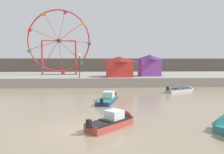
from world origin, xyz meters
TOP-DOWN VIEW (x-y plane):
  - ground_plane at (0.00, 0.00)m, footprint 240.00×240.00m
  - quay_promenade at (0.00, 27.81)m, footprint 110.00×18.67m
  - distant_town_skyline at (0.00, 52.10)m, footprint 140.00×3.00m
  - motorboat_faded_red at (2.02, 0.57)m, footprint 3.34×3.30m
  - motorboat_navy_blue at (1.99, 9.02)m, footprint 2.43×5.75m
  - motorboat_pale_grey at (11.07, 14.09)m, footprint 4.37×2.95m
  - ferris_wheel_red_frame at (-6.13, 27.49)m, footprint 11.06×1.20m
  - carnival_booth_purple_stall at (8.98, 22.97)m, footprint 3.70×2.95m
  - carnival_booth_red_striped at (3.99, 21.61)m, footprint 4.25×4.05m
  - promenade_lamp_near at (-1.77, 18.97)m, footprint 0.32×0.32m

SIDE VIEW (x-z plane):
  - ground_plane at x=0.00m, z-range 0.00..0.00m
  - motorboat_pale_grey at x=11.07m, z-range -0.27..0.78m
  - motorboat_navy_blue at x=1.99m, z-range -0.38..0.89m
  - motorboat_faded_red at x=2.02m, z-range -0.30..0.92m
  - quay_promenade at x=0.00m, z-range 0.00..1.31m
  - distant_town_skyline at x=0.00m, z-range 0.00..4.40m
  - carnival_booth_red_striped at x=3.99m, z-range 1.38..4.44m
  - carnival_booth_purple_stall at x=8.98m, z-range 1.38..4.77m
  - promenade_lamp_near at x=-1.77m, z-range 1.88..5.25m
  - ferris_wheel_red_frame at x=-6.13m, z-range 1.34..12.73m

